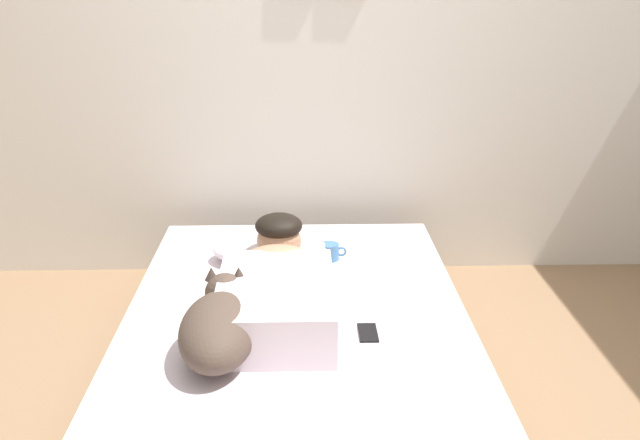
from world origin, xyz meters
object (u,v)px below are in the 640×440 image
at_px(dog, 219,325).
at_px(pillow, 271,249).
at_px(person_lying, 277,285).
at_px(cell_phone, 368,333).
at_px(bed, 297,343).
at_px(coffee_cup, 329,252).

bearing_deg(dog, pillow, 80.26).
relative_size(person_lying, cell_phone, 6.57).
relative_size(bed, person_lying, 2.15).
bearing_deg(pillow, cell_phone, -62.55).
distance_m(bed, cell_phone, 0.39).
bearing_deg(coffee_cup, dog, -115.60).
xyz_separation_m(pillow, cell_phone, (0.37, -0.72, -0.05)).
distance_m(coffee_cup, cell_phone, 0.73).
distance_m(bed, coffee_cup, 0.54).
distance_m(person_lying, cell_phone, 0.40).
bearing_deg(pillow, bed, -76.32).
distance_m(person_lying, coffee_cup, 0.57).
relative_size(coffee_cup, cell_phone, 0.89).
relative_size(dog, cell_phone, 4.11).
bearing_deg(person_lying, pillow, 94.56).
xyz_separation_m(dog, cell_phone, (0.52, 0.12, -0.10)).
distance_m(pillow, cell_phone, 0.81).
bearing_deg(cell_phone, person_lying, 148.90).
height_order(person_lying, cell_phone, person_lying).
height_order(person_lying, dog, person_lying).
height_order(dog, cell_phone, dog).
height_order(pillow, dog, dog).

